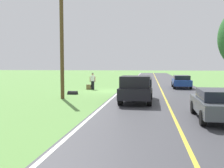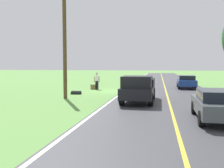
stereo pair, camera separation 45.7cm
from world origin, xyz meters
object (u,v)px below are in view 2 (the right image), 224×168
object	(u,v)px
hitchhiker_walking	(97,80)
sedan_mid_oncoming	(217,104)
utility_pole_roadside	(65,50)
suitcase_carried	(93,87)
pickup_truck_passing	(138,88)
sedan_near_oncoming	(186,81)

from	to	relation	value
hitchhiker_walking	sedan_mid_oncoming	world-z (taller)	hitchhiker_walking
sedan_mid_oncoming	utility_pole_roadside	distance (m)	11.73
suitcase_carried	utility_pole_roadside	bearing A→B (deg)	0.39
suitcase_carried	utility_pole_roadside	xyz separation A→B (m)	(0.22, 7.40, 3.41)
hitchhiker_walking	sedan_mid_oncoming	xyz separation A→B (m)	(-8.91, 13.61, -0.23)
hitchhiker_walking	sedan_mid_oncoming	size ratio (longest dim) A/B	0.39
hitchhiker_walking	utility_pole_roadside	world-z (taller)	utility_pole_roadside
sedan_mid_oncoming	utility_pole_roadside	size ratio (longest dim) A/B	0.61
pickup_truck_passing	sedan_near_oncoming	size ratio (longest dim) A/B	1.22
pickup_truck_passing	utility_pole_roadside	distance (m)	6.30
hitchhiker_walking	suitcase_carried	size ratio (longest dim) A/B	3.39
suitcase_carried	pickup_truck_passing	world-z (taller)	pickup_truck_passing
utility_pole_roadside	hitchhiker_walking	bearing A→B (deg)	-94.94
pickup_truck_passing	sedan_near_oncoming	distance (m)	12.45
hitchhiker_walking	suitcase_carried	distance (m)	0.84
pickup_truck_passing	suitcase_carried	bearing A→B (deg)	-57.63
pickup_truck_passing	utility_pole_roadside	xyz separation A→B (m)	(5.59, -1.07, 2.70)
sedan_mid_oncoming	sedan_near_oncoming	xyz separation A→B (m)	(-0.38, -16.74, 0.00)
sedan_near_oncoming	hitchhiker_walking	bearing A→B (deg)	18.62
pickup_truck_passing	sedan_mid_oncoming	xyz separation A→B (m)	(-3.96, 5.07, -0.21)
suitcase_carried	sedan_near_oncoming	distance (m)	10.24
suitcase_carried	utility_pole_roadside	world-z (taller)	utility_pole_roadside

